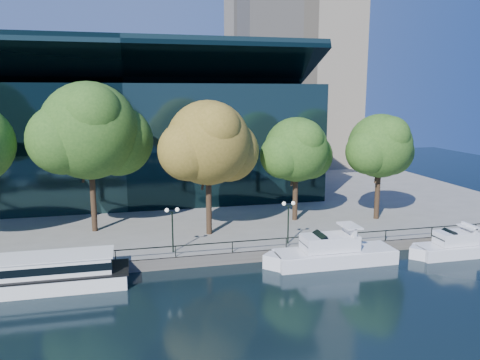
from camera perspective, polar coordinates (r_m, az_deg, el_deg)
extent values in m
plane|color=black|center=(38.45, -7.33, -12.25)|extent=(160.00, 160.00, 0.00)
cube|color=slate|center=(73.32, -10.34, -0.95)|extent=(90.00, 67.00, 1.00)
cube|color=#47443F|center=(41.10, -7.80, -9.99)|extent=(90.00, 0.25, 1.00)
cube|color=black|center=(40.81, -7.88, -7.99)|extent=(88.20, 0.08, 0.08)
cube|color=black|center=(40.97, -7.86, -8.65)|extent=(0.07, 0.07, 0.90)
cube|color=black|center=(67.68, -13.74, 4.40)|extent=(50.00, 24.00, 16.00)
cube|color=black|center=(63.39, -14.13, 12.60)|extent=(50.00, 17.14, 7.86)
cube|color=gray|center=(97.26, 6.22, 20.89)|extent=(22.00, 22.00, 65.00)
cube|color=white|center=(40.01, -24.59, -11.33)|extent=(14.97, 3.64, 1.18)
cube|color=black|center=(39.80, -24.66, -10.51)|extent=(15.27, 3.71, 0.13)
cube|color=white|center=(39.47, -23.96, -9.59)|extent=(11.68, 2.98, 1.28)
cube|color=black|center=(39.45, -23.97, -9.52)|extent=(11.83, 3.05, 0.59)
cube|color=white|center=(39.25, -24.04, -8.63)|extent=(11.98, 3.13, 0.11)
cube|color=silver|center=(42.66, 11.48, -9.17)|extent=(10.78, 3.08, 1.23)
cube|color=silver|center=(40.79, 4.48, -9.91)|extent=(2.36, 2.36, 1.23)
cube|color=silver|center=(42.45, 11.51, -8.36)|extent=(10.56, 3.02, 0.08)
cube|color=silver|center=(42.00, 10.88, -7.47)|extent=(4.85, 2.31, 1.33)
cube|color=black|center=(41.44, 9.10, -7.51)|extent=(2.12, 2.22, 1.68)
cube|color=silver|center=(42.48, 13.19, -5.98)|extent=(0.26, 2.40, 0.82)
cube|color=silver|center=(42.37, 13.21, -5.44)|extent=(1.44, 2.40, 0.15)
cube|color=silver|center=(48.32, 25.07, -7.72)|extent=(8.09, 2.52, 1.08)
cube|color=silver|center=(45.98, 21.06, -8.32)|extent=(1.98, 1.98, 1.08)
cube|color=silver|center=(48.15, 25.12, -7.09)|extent=(7.93, 2.47, 0.07)
cube|color=silver|center=(47.73, 24.80, -6.39)|extent=(3.64, 1.89, 1.17)
cube|color=black|center=(47.07, 23.79, -6.42)|extent=(1.64, 1.81, 1.36)
cube|color=silver|center=(48.35, 26.17, -5.24)|extent=(0.22, 1.96, 0.72)
cube|color=silver|center=(48.33, 26.18, -5.14)|extent=(1.26, 1.96, 0.13)
cylinder|color=black|center=(49.39, -17.51, -1.36)|extent=(0.56, 0.56, 8.18)
cylinder|color=black|center=(49.02, -17.11, 2.38)|extent=(1.27, 1.94, 4.08)
cylinder|color=black|center=(48.63, -18.19, 1.92)|extent=(1.16, 1.32, 3.65)
sphere|color=#274F18|center=(48.55, -17.90, 5.74)|extent=(9.63, 9.63, 9.63)
sphere|color=#274F18|center=(49.95, -14.67, 4.64)|extent=(7.22, 7.22, 7.22)
sphere|color=#274F18|center=(47.91, -20.82, 4.64)|extent=(6.74, 6.74, 6.74)
sphere|color=#274F18|center=(46.50, -17.61, 7.65)|extent=(5.78, 5.78, 5.78)
cylinder|color=black|center=(46.28, -3.83, -2.22)|extent=(0.56, 0.56, 7.31)
cylinder|color=black|center=(46.02, -3.30, 1.36)|extent=(1.17, 1.77, 3.66)
cylinder|color=black|center=(45.43, -4.31, 0.89)|extent=(1.07, 1.22, 3.27)
sphere|color=brown|center=(45.40, -3.91, 4.55)|extent=(8.21, 8.21, 8.21)
sphere|color=brown|center=(47.13, -1.43, 3.53)|extent=(6.16, 6.16, 6.16)
sphere|color=brown|center=(44.37, -6.35, 3.57)|extent=(5.75, 5.75, 5.75)
sphere|color=brown|center=(43.73, -3.05, 6.22)|extent=(4.93, 4.93, 4.93)
cylinder|color=black|center=(51.83, 6.76, -1.47)|extent=(0.56, 0.56, 6.29)
cylinder|color=black|center=(51.74, 7.26, 1.28)|extent=(1.05, 1.57, 3.16)
cylinder|color=black|center=(51.00, 6.50, 0.91)|extent=(0.97, 1.09, 2.82)
sphere|color=#274F18|center=(51.07, 6.87, 3.71)|extent=(6.99, 6.99, 6.99)
sphere|color=#274F18|center=(52.83, 8.42, 2.94)|extent=(5.24, 5.24, 5.24)
sphere|color=#274F18|center=(49.91, 5.25, 2.98)|extent=(4.89, 4.89, 4.89)
sphere|color=#274F18|center=(49.76, 7.83, 4.93)|extent=(4.19, 4.19, 4.19)
cylinder|color=black|center=(54.14, 16.42, -1.17)|extent=(0.56, 0.56, 6.56)
cylinder|color=black|center=(54.12, 16.92, 1.57)|extent=(1.09, 1.62, 3.30)
cylinder|color=black|center=(53.28, 16.33, 1.21)|extent=(1.00, 1.13, 2.94)
sphere|color=#274F18|center=(53.40, 16.69, 4.01)|extent=(6.97, 6.97, 6.97)
sphere|color=#274F18|center=(55.36, 17.83, 3.25)|extent=(5.23, 5.23, 5.23)
sphere|color=#274F18|center=(52.01, 15.37, 3.33)|extent=(4.88, 4.88, 4.88)
sphere|color=#274F18|center=(52.27, 17.85, 5.16)|extent=(4.18, 4.18, 4.18)
cylinder|color=black|center=(41.73, -8.22, -6.35)|extent=(0.14, 0.14, 3.60)
cube|color=black|center=(41.24, -8.28, -3.89)|extent=(0.90, 0.06, 0.06)
sphere|color=white|center=(41.15, -8.92, -3.65)|extent=(0.36, 0.36, 0.36)
sphere|color=white|center=(41.23, -7.67, -3.59)|extent=(0.36, 0.36, 0.36)
cylinder|color=black|center=(43.89, 5.89, -5.46)|extent=(0.14, 0.14, 3.60)
cube|color=black|center=(43.42, 5.93, -3.11)|extent=(0.90, 0.06, 0.06)
sphere|color=white|center=(43.23, 5.37, -2.88)|extent=(0.36, 0.36, 0.36)
sphere|color=white|center=(43.52, 6.50, -2.82)|extent=(0.36, 0.36, 0.36)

